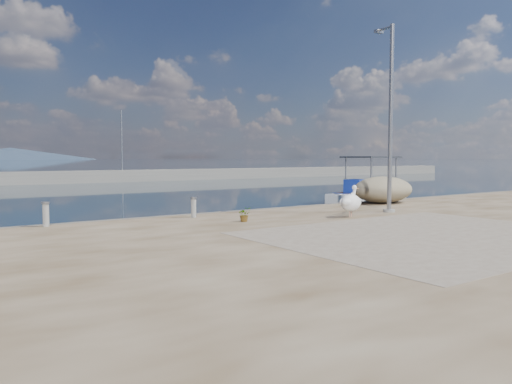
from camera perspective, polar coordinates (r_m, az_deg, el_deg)
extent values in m
plane|color=#162635|center=(15.49, 8.10, -5.61)|extent=(1400.00, 1400.00, 0.00)
cube|color=gray|center=(14.19, 19.43, -4.62)|extent=(9.00, 7.00, 0.01)
cube|color=gray|center=(52.25, -23.32, 1.51)|extent=(120.00, 2.20, 1.20)
cylinder|color=gray|center=(54.40, -15.10, 5.36)|extent=(0.16, 0.16, 7.00)
cone|color=#28384C|center=(668.76, -26.26, 3.97)|extent=(200.00, 200.00, 14.00)
cube|color=white|center=(29.07, 12.99, -1.02)|extent=(6.67, 3.38, 1.04)
cube|color=navy|center=(29.03, 13.00, -0.10)|extent=(4.94, 3.07, 0.15)
cube|color=#B04215|center=(29.07, 12.99, -1.14)|extent=(4.93, 3.05, 0.13)
cube|color=navy|center=(27.64, 11.36, 0.63)|extent=(1.17, 1.17, 0.77)
cube|color=#20232A|center=(28.96, 13.07, 3.91)|extent=(3.84, 2.67, 0.09)
cylinder|color=tan|center=(17.56, 10.66, -2.40)|extent=(0.04, 0.04, 0.28)
cylinder|color=tan|center=(17.68, 10.84, -2.36)|extent=(0.04, 0.04, 0.28)
ellipsoid|color=white|center=(17.58, 10.77, -1.22)|extent=(0.96, 0.77, 0.60)
cylinder|color=white|center=(17.79, 11.13, -0.20)|extent=(0.22, 0.17, 0.51)
sphere|color=white|center=(17.81, 11.19, 0.51)|extent=(0.17, 0.17, 0.17)
cone|color=#DC8E55|center=(18.00, 11.45, 0.41)|extent=(0.41, 0.22, 0.12)
cylinder|color=gray|center=(19.54, 15.14, 8.04)|extent=(0.16, 0.16, 7.00)
cylinder|color=gray|center=(19.59, 14.95, -2.07)|extent=(0.44, 0.44, 0.10)
cube|color=gray|center=(20.48, 13.86, 17.37)|extent=(0.35, 0.18, 0.12)
cylinder|color=gray|center=(17.30, -7.14, -1.78)|extent=(0.18, 0.18, 0.68)
cylinder|color=gray|center=(17.27, -7.15, -0.65)|extent=(0.23, 0.23, 0.06)
cylinder|color=gray|center=(16.20, -22.89, -2.40)|extent=(0.18, 0.18, 0.72)
cylinder|color=gray|center=(16.17, -22.93, -1.13)|extent=(0.25, 0.25, 0.06)
imported|color=#33722D|center=(16.07, -1.32, -2.57)|extent=(0.51, 0.48, 0.47)
ellipsoid|color=tan|center=(23.38, 14.30, 0.26)|extent=(3.06, 2.19, 1.20)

